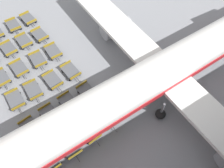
{
  "coord_description": "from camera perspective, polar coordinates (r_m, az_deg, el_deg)",
  "views": [
    {
      "loc": [
        28.67,
        -19.1,
        21.71
      ],
      "look_at": [
        17.01,
        -11.76,
        1.1
      ],
      "focal_mm": 35.0,
      "sensor_mm": 36.0,
      "label": 1
    }
  ],
  "objects": [
    {
      "name": "baggage_dolly_row_mid_a_col_f",
      "position": [
        22.71,
        -10.92,
        -15.52
      ],
      "size": [
        3.17,
        1.75,
        0.92
      ],
      "color": "#515459",
      "rests_on": "ground_plane"
    },
    {
      "name": "baggage_dolly_row_near_col_e",
      "position": [
        24.41,
        -20.54,
        -10.95
      ],
      "size": [
        3.21,
        1.87,
        0.92
      ],
      "color": "#515459",
      "rests_on": "ground_plane"
    },
    {
      "name": "baggage_dolly_row_far_col_d",
      "position": [
        27.1,
        -10.71,
        3.3
      ],
      "size": [
        3.21,
        1.86,
        0.92
      ],
      "color": "#515459",
      "rests_on": "ground_plane"
    },
    {
      "name": "baggage_dolly_row_far_col_c",
      "position": [
        29.68,
        -15.06,
        8.19
      ],
      "size": [
        3.16,
        1.73,
        0.92
      ],
      "color": "#515459",
      "rests_on": "ground_plane"
    },
    {
      "name": "baggage_dolly_row_near_col_f",
      "position": [
        22.76,
        -16.23,
        -18.42
      ],
      "size": [
        3.2,
        1.83,
        0.92
      ],
      "color": "#515459",
      "rests_on": "ground_plane"
    },
    {
      "name": "baggage_dolly_row_mid_b_col_d",
      "position": [
        26.75,
        -15.17,
        0.89
      ],
      "size": [
        3.21,
        1.87,
        0.92
      ],
      "color": "#515459",
      "rests_on": "ground_plane"
    },
    {
      "name": "baggage_dolly_row_mid_a_col_b",
      "position": [
        32.01,
        -25.38,
        8.27
      ],
      "size": [
        3.22,
        1.88,
        0.92
      ],
      "color": "#515459",
      "rests_on": "ground_plane"
    },
    {
      "name": "baggage_dolly_row_mid_b_col_a",
      "position": [
        35.18,
        -24.34,
        13.75
      ],
      "size": [
        3.18,
        1.76,
        0.92
      ],
      "color": "#515459",
      "rests_on": "ground_plane"
    },
    {
      "name": "baggage_dolly_row_mid_b_col_b",
      "position": [
        32.23,
        -21.98,
        10.33
      ],
      "size": [
        3.2,
        1.82,
        0.92
      ],
      "color": "#515459",
      "rests_on": "ground_plane"
    },
    {
      "name": "baggage_dolly_row_mid_b_col_c",
      "position": [
        29.3,
        -18.76,
        6.01
      ],
      "size": [
        3.16,
        1.71,
        0.92
      ],
      "color": "#515459",
      "rests_on": "ground_plane"
    },
    {
      "name": "baggage_dolly_row_near_col_c",
      "position": [
        29.17,
        -26.94,
        1.33
      ],
      "size": [
        3.21,
        1.84,
        0.92
      ],
      "color": "#515459",
      "rests_on": "ground_plane"
    },
    {
      "name": "baggage_dolly_row_mid_a_col_d",
      "position": [
        26.63,
        -19.83,
        -1.61
      ],
      "size": [
        3.16,
        1.72,
        0.92
      ],
      "color": "#515459",
      "rests_on": "ground_plane"
    },
    {
      "name": "baggage_dolly_row_mid_b_col_e",
      "position": [
        24.69,
        -11.19,
        -4.89
      ],
      "size": [
        3.21,
        1.87,
        0.92
      ],
      "color": "#515459",
      "rests_on": "ground_plane"
    },
    {
      "name": "baggage_dolly_row_mid_a_col_c",
      "position": [
        29.19,
        -23.02,
        3.73
      ],
      "size": [
        3.21,
        1.86,
        0.92
      ],
      "color": "#515459",
      "rests_on": "ground_plane"
    },
    {
      "name": "stand_guidance_stripe",
      "position": [
        24.4,
        -6.58,
        -7.24
      ],
      "size": [
        1.17,
        32.66,
        0.01
      ],
      "color": "white",
      "rests_on": "ground_plane"
    },
    {
      "name": "baggage_dolly_row_mid_a_col_e",
      "position": [
        24.46,
        -15.93,
        -7.9
      ],
      "size": [
        3.2,
        1.82,
        0.92
      ],
      "color": "#515459",
      "rests_on": "ground_plane"
    },
    {
      "name": "baggage_dolly_row_near_col_d",
      "position": [
        26.68,
        -23.89,
        -3.86
      ],
      "size": [
        3.17,
        1.74,
        0.92
      ],
      "color": "#515459",
      "rests_on": "ground_plane"
    },
    {
      "name": "baggage_dolly_row_far_col_a",
      "position": [
        35.47,
        -21.02,
        15.56
      ],
      "size": [
        3.22,
        1.9,
        0.92
      ],
      "color": "#515459",
      "rests_on": "ground_plane"
    },
    {
      "name": "baggage_dolly_row_far_col_f",
      "position": [
        23.39,
        -1.54,
        -9.0
      ],
      "size": [
        3.2,
        1.83,
        0.92
      ],
      "color": "#515459",
      "rests_on": "ground_plane"
    },
    {
      "name": "airplane",
      "position": [
        24.22,
        15.87,
        4.84
      ],
      "size": [
        38.42,
        46.6,
        13.82
      ],
      "color": "white",
      "rests_on": "ground_plane"
    },
    {
      "name": "baggage_dolly_row_far_col_e",
      "position": [
        25.08,
        -6.42,
        -2.19
      ],
      "size": [
        3.22,
        1.88,
        0.92
      ],
      "color": "#515459",
      "rests_on": "ground_plane"
    },
    {
      "name": "baggage_dolly_row_mid_b_col_f",
      "position": [
        22.94,
        -6.1,
        -12.25
      ],
      "size": [
        3.21,
        1.86,
        0.92
      ],
      "color": "#515459",
      "rests_on": "ground_plane"
    },
    {
      "name": "baggage_dolly_row_far_col_b",
      "position": [
        32.35,
        -18.31,
        12.01
      ],
      "size": [
        3.22,
        1.89,
        0.92
      ],
      "color": "#515459",
      "rests_on": "ground_plane"
    }
  ]
}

